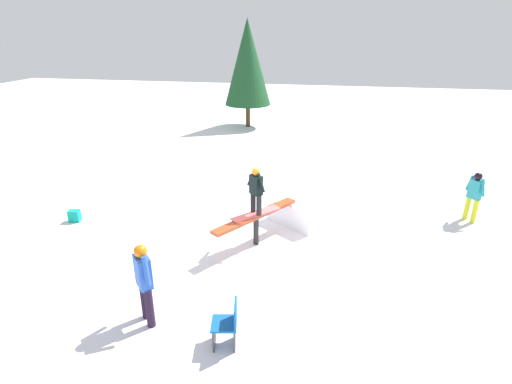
% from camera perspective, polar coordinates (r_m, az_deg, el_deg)
% --- Properties ---
extents(ground_plane, '(60.00, 60.00, 0.00)m').
position_cam_1_polar(ground_plane, '(10.35, 0.00, -7.37)').
color(ground_plane, white).
extents(rail_feature, '(2.40, 1.76, 0.84)m').
position_cam_1_polar(rail_feature, '(10.01, 0.00, -3.82)').
color(rail_feature, black).
rests_on(rail_feature, ground).
extents(snow_kicker_ramp, '(2.33, 2.25, 0.68)m').
position_cam_1_polar(snow_kicker_ramp, '(11.62, 7.41, -2.16)').
color(snow_kicker_ramp, white).
rests_on(snow_kicker_ramp, ground).
extents(main_rider_on_rail, '(1.19, 1.15, 1.23)m').
position_cam_1_polar(main_rider_on_rail, '(9.71, 0.00, -0.04)').
color(main_rider_on_rail, '#F36665').
rests_on(main_rider_on_rail, rail_feature).
extents(bystander_teal, '(0.56, 0.41, 1.47)m').
position_cam_1_polar(bystander_teal, '(12.72, 28.73, -0.28)').
color(bystander_teal, '#CCD022').
rests_on(bystander_teal, ground).
extents(bystander_blue, '(0.55, 0.52, 1.65)m').
position_cam_1_polar(bystander_blue, '(7.66, -15.69, -12.02)').
color(bystander_blue, black).
rests_on(bystander_blue, ground).
extents(loose_snowboard_white, '(1.37, 0.66, 0.02)m').
position_cam_1_polar(loose_snowboard_white, '(14.68, -8.28, 1.80)').
color(loose_snowboard_white, white).
rests_on(loose_snowboard_white, ground).
extents(folding_chair, '(0.51, 0.51, 0.88)m').
position_cam_1_polar(folding_chair, '(7.25, -4.14, -18.51)').
color(folding_chair, '#3F3F44').
rests_on(folding_chair, ground).
extents(backpack_on_snow, '(0.27, 0.33, 0.34)m').
position_cam_1_polar(backpack_on_snow, '(12.52, -24.49, -3.12)').
color(backpack_on_snow, '#0E9D87').
rests_on(backpack_on_snow, ground).
extents(pine_tree_near, '(2.46, 2.46, 5.59)m').
position_cam_1_polar(pine_tree_near, '(21.93, -1.21, 18.01)').
color(pine_tree_near, '#4C331E').
rests_on(pine_tree_near, ground).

